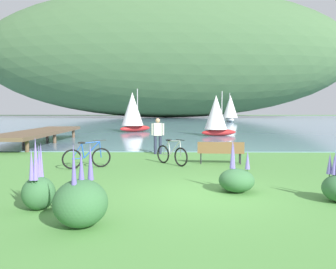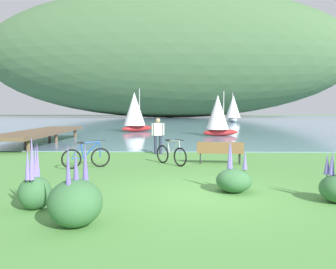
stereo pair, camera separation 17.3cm
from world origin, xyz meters
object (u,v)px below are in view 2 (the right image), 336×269
at_px(bicycle_leaning_near_bench, 171,155).
at_px(person_at_shoreline, 158,134).
at_px(bicycle_beside_path, 86,157).
at_px(sailboat_mid_bay, 233,108).
at_px(sailboat_nearest_to_shore, 218,115).
at_px(park_bench_near_camera, 220,151).
at_px(sailboat_toward_hillside, 135,111).

xyz_separation_m(bicycle_leaning_near_bench, person_at_shoreline, (-0.68, 3.10, 0.58)).
distance_m(bicycle_beside_path, sailboat_mid_bay, 42.31).
xyz_separation_m(bicycle_beside_path, sailboat_nearest_to_shore, (6.50, 14.22, 1.26)).
height_order(bicycle_beside_path, person_at_shoreline, person_at_shoreline).
bearing_deg(bicycle_beside_path, person_at_shoreline, 58.18).
relative_size(person_at_shoreline, sailboat_nearest_to_shore, 0.50).
height_order(park_bench_near_camera, sailboat_nearest_to_shore, sailboat_nearest_to_shore).
bearing_deg(person_at_shoreline, bicycle_beside_path, -121.82).
xyz_separation_m(bicycle_leaning_near_bench, sailboat_nearest_to_shore, (3.41, 13.42, 1.26)).
bearing_deg(bicycle_leaning_near_bench, bicycle_beside_path, -165.55).
bearing_deg(bicycle_leaning_near_bench, person_at_shoreline, 102.34).
relative_size(sailboat_nearest_to_shore, sailboat_toward_hillside, 0.88).
distance_m(park_bench_near_camera, bicycle_leaning_near_bench, 1.93).
bearing_deg(bicycle_beside_path, bicycle_leaning_near_bench, 14.45).
xyz_separation_m(bicycle_leaning_near_bench, sailboat_mid_bay, (8.88, 39.75, 1.76)).
relative_size(park_bench_near_camera, bicycle_leaning_near_bench, 1.34).
bearing_deg(sailboat_mid_bay, bicycle_leaning_near_bench, -102.59).
relative_size(bicycle_leaning_near_bench, sailboat_toward_hillside, 0.35).
relative_size(bicycle_leaning_near_bench, sailboat_mid_bay, 0.30).
height_order(person_at_shoreline, sailboat_mid_bay, sailboat_mid_bay).
xyz_separation_m(person_at_shoreline, sailboat_nearest_to_shore, (4.09, 10.33, 0.68)).
height_order(park_bench_near_camera, bicycle_beside_path, bicycle_beside_path).
distance_m(park_bench_near_camera, sailboat_toward_hillside, 18.52).
bearing_deg(person_at_shoreline, sailboat_nearest_to_shore, 68.40).
distance_m(bicycle_leaning_near_bench, bicycle_beside_path, 3.19).
bearing_deg(bicycle_beside_path, sailboat_mid_bay, 73.55).
height_order(bicycle_beside_path, sailboat_nearest_to_shore, sailboat_nearest_to_shore).
relative_size(bicycle_beside_path, person_at_shoreline, 0.96).
xyz_separation_m(bicycle_beside_path, person_at_shoreline, (2.42, 3.89, 0.58)).
relative_size(bicycle_beside_path, sailboat_toward_hillside, 0.42).
xyz_separation_m(sailboat_nearest_to_shore, sailboat_mid_bay, (5.47, 26.33, 0.50)).
bearing_deg(park_bench_near_camera, sailboat_mid_bay, 80.00).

